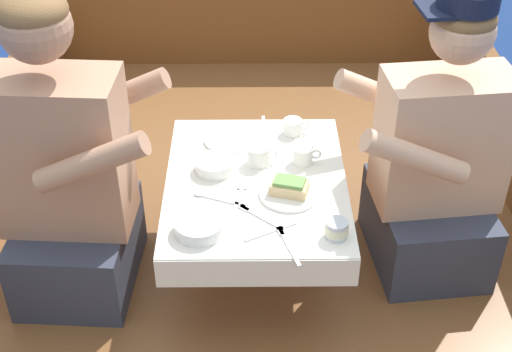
{
  "coord_description": "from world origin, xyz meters",
  "views": [
    {
      "loc": [
        -0.02,
        -1.82,
        2.02
      ],
      "look_at": [
        0.0,
        -0.0,
        0.69
      ],
      "focal_mm": 50.0,
      "sensor_mm": 36.0,
      "label": 1
    }
  ],
  "objects_px": {
    "sandwich": "(289,187)",
    "tin_can": "(337,229)",
    "coffee_cup_center": "(303,155)",
    "person_starboard": "(436,166)",
    "coffee_cup_starboard": "(293,126)",
    "coffee_cup_port": "(258,155)",
    "person_port": "(67,180)"
  },
  "relations": [
    {
      "from": "sandwich",
      "to": "tin_can",
      "type": "distance_m",
      "value": 0.23
    },
    {
      "from": "person_starboard",
      "to": "coffee_cup_starboard",
      "type": "distance_m",
      "value": 0.5
    },
    {
      "from": "person_port",
      "to": "coffee_cup_starboard",
      "type": "height_order",
      "value": "person_port"
    },
    {
      "from": "person_port",
      "to": "person_starboard",
      "type": "height_order",
      "value": "person_port"
    },
    {
      "from": "coffee_cup_port",
      "to": "coffee_cup_starboard",
      "type": "bearing_deg",
      "value": 55.82
    },
    {
      "from": "coffee_cup_port",
      "to": "coffee_cup_starboard",
      "type": "distance_m",
      "value": 0.22
    },
    {
      "from": "coffee_cup_starboard",
      "to": "coffee_cup_center",
      "type": "bearing_deg",
      "value": -82.38
    },
    {
      "from": "sandwich",
      "to": "coffee_cup_port",
      "type": "bearing_deg",
      "value": 118.55
    },
    {
      "from": "tin_can",
      "to": "coffee_cup_center",
      "type": "bearing_deg",
      "value": 101.1
    },
    {
      "from": "coffee_cup_center",
      "to": "person_port",
      "type": "bearing_deg",
      "value": -169.42
    },
    {
      "from": "sandwich",
      "to": "tin_can",
      "type": "relative_size",
      "value": 1.92
    },
    {
      "from": "coffee_cup_port",
      "to": "tin_can",
      "type": "bearing_deg",
      "value": -59.19
    },
    {
      "from": "person_starboard",
      "to": "coffee_cup_center",
      "type": "distance_m",
      "value": 0.43
    },
    {
      "from": "sandwich",
      "to": "person_starboard",
      "type": "bearing_deg",
      "value": 16.03
    },
    {
      "from": "person_starboard",
      "to": "sandwich",
      "type": "relative_size",
      "value": 7.74
    },
    {
      "from": "person_port",
      "to": "tin_can",
      "type": "distance_m",
      "value": 0.85
    },
    {
      "from": "coffee_cup_starboard",
      "to": "sandwich",
      "type": "bearing_deg",
      "value": -94.79
    },
    {
      "from": "sandwich",
      "to": "tin_can",
      "type": "bearing_deg",
      "value": -57.3
    },
    {
      "from": "person_port",
      "to": "person_starboard",
      "type": "distance_m",
      "value": 1.18
    },
    {
      "from": "person_port",
      "to": "coffee_cup_port",
      "type": "height_order",
      "value": "person_port"
    },
    {
      "from": "person_starboard",
      "to": "coffee_cup_starboard",
      "type": "xyz_separation_m",
      "value": [
        -0.46,
        0.21,
        0.02
      ]
    },
    {
      "from": "person_starboard",
      "to": "sandwich",
      "type": "bearing_deg",
      "value": 9.71
    },
    {
      "from": "coffee_cup_port",
      "to": "coffee_cup_starboard",
      "type": "relative_size",
      "value": 1.1
    },
    {
      "from": "coffee_cup_starboard",
      "to": "coffee_cup_center",
      "type": "xyz_separation_m",
      "value": [
        0.02,
        -0.18,
        0.0
      ]
    },
    {
      "from": "coffee_cup_center",
      "to": "tin_can",
      "type": "relative_size",
      "value": 1.43
    },
    {
      "from": "sandwich",
      "to": "coffee_cup_port",
      "type": "xyz_separation_m",
      "value": [
        -0.09,
        0.17,
        0.0
      ]
    },
    {
      "from": "person_port",
      "to": "coffee_cup_port",
      "type": "bearing_deg",
      "value": 16.57
    },
    {
      "from": "sandwich",
      "to": "coffee_cup_center",
      "type": "height_order",
      "value": "coffee_cup_center"
    },
    {
      "from": "sandwich",
      "to": "coffee_cup_starboard",
      "type": "distance_m",
      "value": 0.35
    },
    {
      "from": "coffee_cup_starboard",
      "to": "tin_can",
      "type": "height_order",
      "value": "tin_can"
    },
    {
      "from": "coffee_cup_center",
      "to": "tin_can",
      "type": "height_order",
      "value": "coffee_cup_center"
    },
    {
      "from": "coffee_cup_starboard",
      "to": "tin_can",
      "type": "relative_size",
      "value": 1.38
    }
  ]
}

